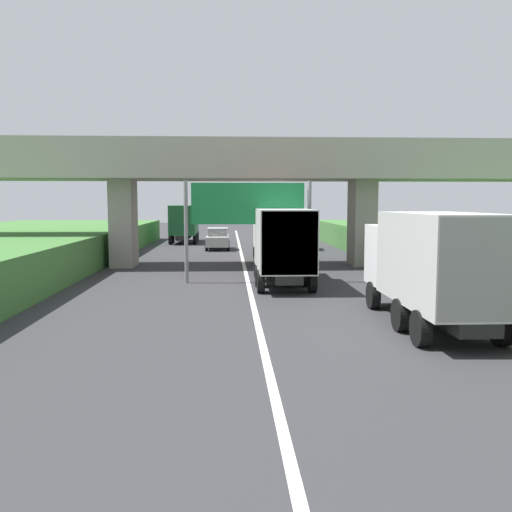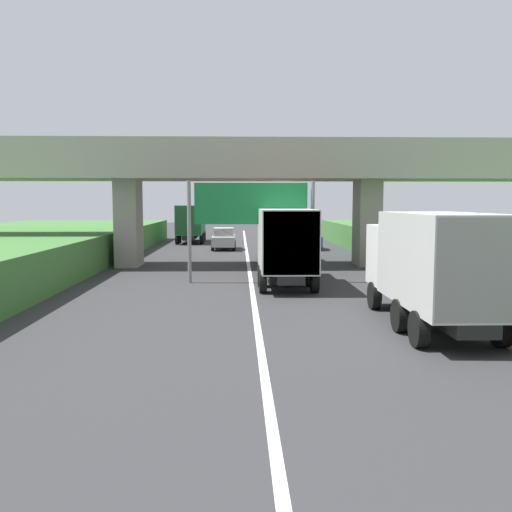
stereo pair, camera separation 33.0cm
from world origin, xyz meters
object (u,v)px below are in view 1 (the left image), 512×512
at_px(overhead_highway_sign, 248,209).
at_px(construction_barrel_2, 450,300).
at_px(truck_red, 282,242).
at_px(truck_white, 431,263).
at_px(car_blue, 302,238).
at_px(construction_barrel_3, 407,280).
at_px(truck_green, 185,222).
at_px(truck_orange, 273,231).
at_px(car_silver, 218,239).

distance_m(overhead_highway_sign, construction_barrel_2, 10.37).
bearing_deg(truck_red, truck_white, -66.99).
bearing_deg(car_blue, construction_barrel_3, -85.13).
bearing_deg(truck_green, truck_white, -73.75).
bearing_deg(truck_orange, construction_barrel_2, -73.99).
height_order(overhead_highway_sign, construction_barrel_3, overhead_highway_sign).
distance_m(truck_orange, truck_red, 9.44).
distance_m(overhead_highway_sign, car_silver, 18.08).
bearing_deg(construction_barrel_3, truck_white, -102.84).
relative_size(truck_red, car_silver, 1.78).
bearing_deg(construction_barrel_3, truck_red, 159.12).
height_order(car_blue, construction_barrel_2, car_blue).
bearing_deg(construction_barrel_3, car_blue, 94.87).
distance_m(car_silver, construction_barrel_2, 26.63).
bearing_deg(construction_barrel_3, overhead_highway_sign, 158.29).
bearing_deg(truck_green, truck_red, -76.09).
bearing_deg(truck_red, car_blue, 79.65).
height_order(car_silver, car_blue, same).
distance_m(truck_green, truck_orange, 18.08).
xyz_separation_m(truck_green, truck_red, (6.48, -26.16, 0.00)).
distance_m(truck_green, car_silver, 8.38).
height_order(truck_green, car_silver, truck_green).
bearing_deg(car_silver, construction_barrel_2, -71.82).
bearing_deg(truck_white, truck_green, 106.25).
height_order(truck_white, construction_barrel_3, truck_white).
distance_m(truck_orange, construction_barrel_3, 12.46).
bearing_deg(truck_orange, truck_green, 112.26).
distance_m(truck_red, car_blue, 19.03).
distance_m(car_silver, construction_barrel_3, 22.14).
bearing_deg(truck_red, car_silver, 100.05).
height_order(truck_orange, construction_barrel_3, truck_orange).
height_order(truck_orange, truck_red, same).
bearing_deg(construction_barrel_3, truck_orange, 112.84).
xyz_separation_m(truck_red, car_blue, (3.41, 18.69, -1.08)).
bearing_deg(construction_barrel_2, overhead_highway_sign, 131.07).
xyz_separation_m(truck_white, truck_orange, (-3.29, 18.04, 0.00)).
height_order(car_blue, construction_barrel_3, car_blue).
bearing_deg(car_silver, construction_barrel_3, -67.57).
relative_size(truck_white, truck_red, 1.00).
height_order(truck_green, construction_barrel_3, truck_green).
bearing_deg(truck_red, construction_barrel_2, -53.54).
relative_size(truck_orange, construction_barrel_2, 8.11).
bearing_deg(car_blue, overhead_highway_sign, -105.25).
relative_size(overhead_highway_sign, construction_barrel_2, 6.53).
bearing_deg(overhead_highway_sign, truck_orange, 77.95).
bearing_deg(truck_red, overhead_highway_sign, 155.49).
relative_size(truck_green, car_blue, 1.78).
bearing_deg(car_blue, truck_white, -89.48).
xyz_separation_m(car_blue, construction_barrel_3, (1.76, -20.66, -0.40)).
bearing_deg(construction_barrel_2, car_blue, 93.63).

